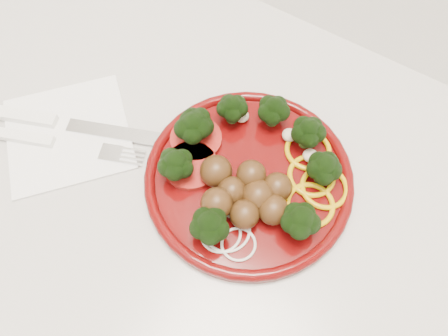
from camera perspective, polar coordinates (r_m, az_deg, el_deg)
The scene contains 5 objects.
counter at distance 0.99m, azimuth -4.18°, elevation -10.72°, with size 2.40×0.60×0.90m.
plate at distance 0.53m, azimuth 3.47°, elevation -0.49°, with size 0.26×0.26×0.06m.
napkin at distance 0.62m, azimuth -19.69°, elevation 4.27°, with size 0.16×0.16×0.00m, color white.
knife at distance 0.63m, azimuth -21.68°, elevation 5.71°, with size 0.23×0.11×0.01m.
fork at distance 0.62m, azimuth -22.97°, elevation 3.37°, with size 0.20×0.10×0.01m.
Camera 1 is at (0.22, 1.50, 1.39)m, focal length 35.00 mm.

